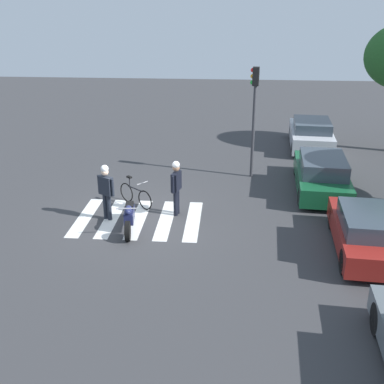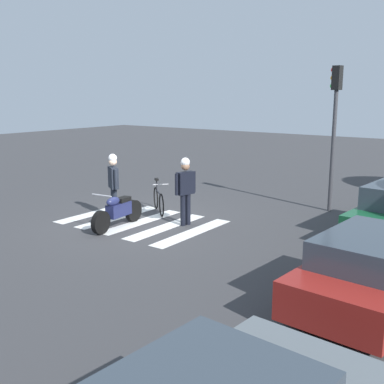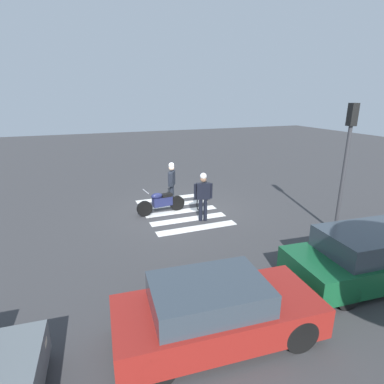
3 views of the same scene
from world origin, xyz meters
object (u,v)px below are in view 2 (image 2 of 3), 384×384
police_motorcycle (118,211)px  officer_on_foot (113,180)px  officer_by_motorcycle (185,186)px  traffic_light_pole (334,116)px  leaning_bicycle (158,200)px  car_maroon_wagon (374,270)px

police_motorcycle → officer_on_foot: officer_on_foot is taller
officer_by_motorcycle → traffic_light_pole: traffic_light_pole is taller
police_motorcycle → traffic_light_pole: 6.97m
officer_on_foot → traffic_light_pole: traffic_light_pole is taller
officer_on_foot → police_motorcycle: bearing=50.5°
police_motorcycle → officer_on_foot: (-0.72, -0.87, 0.64)m
officer_by_motorcycle → police_motorcycle: bearing=-46.5°
leaning_bicycle → officer_by_motorcycle: size_ratio=0.71×
officer_on_foot → traffic_light_pole: (-4.47, 4.82, 1.83)m
traffic_light_pole → officer_by_motorcycle: bearing=-33.6°
officer_by_motorcycle → traffic_light_pole: 5.05m
police_motorcycle → leaning_bicycle: 1.92m
police_motorcycle → traffic_light_pole: traffic_light_pole is taller
car_maroon_wagon → police_motorcycle: bearing=-96.8°
officer_on_foot → car_maroon_wagon: officer_on_foot is taller
police_motorcycle → car_maroon_wagon: (0.83, 6.95, 0.17)m
officer_on_foot → car_maroon_wagon: 7.99m
officer_by_motorcycle → traffic_light_pole: (-3.93, 2.61, 1.82)m
officer_on_foot → officer_by_motorcycle: size_ratio=1.00×
police_motorcycle → officer_by_motorcycle: bearing=133.5°
leaning_bicycle → officer_on_foot: 1.55m
police_motorcycle → officer_by_motorcycle: officer_by_motorcycle is taller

